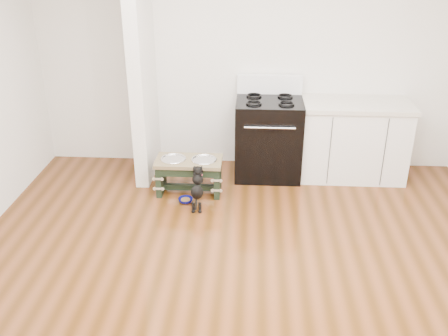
% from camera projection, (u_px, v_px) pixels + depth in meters
% --- Properties ---
extents(ground, '(5.00, 5.00, 0.00)m').
position_uv_depth(ground, '(240.00, 287.00, 4.10)').
color(ground, '#45260C').
rests_on(ground, ground).
extents(room_shell, '(5.00, 5.00, 5.00)m').
position_uv_depth(room_shell, '(244.00, 97.00, 3.41)').
color(room_shell, silver).
rests_on(room_shell, ground).
extents(partition_wall, '(0.15, 0.80, 2.70)m').
position_uv_depth(partition_wall, '(142.00, 62.00, 5.48)').
color(partition_wall, silver).
rests_on(partition_wall, ground).
extents(oven_range, '(0.76, 0.69, 1.14)m').
position_uv_depth(oven_range, '(268.00, 137.00, 5.83)').
color(oven_range, black).
rests_on(oven_range, ground).
extents(cabinet_run, '(1.24, 0.64, 0.91)m').
position_uv_depth(cabinet_run, '(353.00, 140.00, 5.80)').
color(cabinet_run, silver).
rests_on(cabinet_run, ground).
extents(dog_feeder, '(0.72, 0.39, 0.41)m').
position_uv_depth(dog_feeder, '(189.00, 169.00, 5.48)').
color(dog_feeder, black).
rests_on(dog_feeder, ground).
extents(puppy, '(0.13, 0.37, 0.44)m').
position_uv_depth(puppy, '(197.00, 187.00, 5.19)').
color(puppy, black).
rests_on(puppy, ground).
extents(floor_bowl, '(0.20, 0.20, 0.05)m').
position_uv_depth(floor_bowl, '(186.00, 200.00, 5.38)').
color(floor_bowl, '#0D0E5E').
rests_on(floor_bowl, ground).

